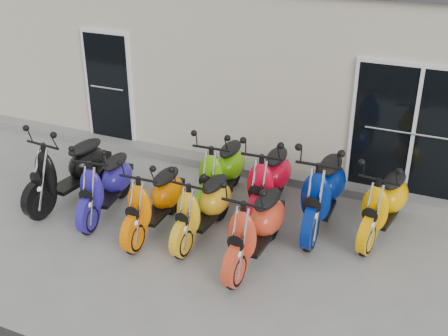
{
  "coord_description": "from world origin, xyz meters",
  "views": [
    {
      "loc": [
        3.25,
        -6.61,
        4.55
      ],
      "look_at": [
        0.0,
        0.6,
        0.75
      ],
      "focal_mm": 45.0,
      "sensor_mm": 36.0,
      "label": 1
    }
  ],
  "objects_px": {
    "scooter_front_orange_b": "(203,199)",
    "scooter_back_red": "(269,172)",
    "scooter_front_orange_a": "(154,192)",
    "scooter_front_black": "(67,161)",
    "scooter_back_blue": "(324,181)",
    "scooter_front_blue": "(105,176)",
    "scooter_front_red": "(256,217)",
    "scooter_back_green": "(222,163)",
    "scooter_back_yellow": "(385,195)"
  },
  "relations": [
    {
      "from": "scooter_front_orange_a",
      "to": "scooter_front_orange_b",
      "type": "xyz_separation_m",
      "value": [
        0.73,
        0.15,
        -0.03
      ]
    },
    {
      "from": "scooter_back_red",
      "to": "scooter_back_blue",
      "type": "height_order",
      "value": "scooter_back_blue"
    },
    {
      "from": "scooter_back_blue",
      "to": "scooter_back_green",
      "type": "bearing_deg",
      "value": 174.97
    },
    {
      "from": "scooter_front_blue",
      "to": "scooter_front_orange_a",
      "type": "bearing_deg",
      "value": -17.18
    },
    {
      "from": "scooter_back_yellow",
      "to": "scooter_back_red",
      "type": "bearing_deg",
      "value": -168.97
    },
    {
      "from": "scooter_front_orange_b",
      "to": "scooter_back_blue",
      "type": "relative_size",
      "value": 0.84
    },
    {
      "from": "scooter_front_blue",
      "to": "scooter_back_yellow",
      "type": "bearing_deg",
      "value": 6.86
    },
    {
      "from": "scooter_front_red",
      "to": "scooter_back_red",
      "type": "xyz_separation_m",
      "value": [
        -0.3,
        1.33,
        0.03
      ]
    },
    {
      "from": "scooter_front_orange_b",
      "to": "scooter_front_black",
      "type": "bearing_deg",
      "value": -179.68
    },
    {
      "from": "scooter_back_green",
      "to": "scooter_back_red",
      "type": "relative_size",
      "value": 0.97
    },
    {
      "from": "scooter_front_orange_b",
      "to": "scooter_back_blue",
      "type": "xyz_separation_m",
      "value": [
        1.5,
        1.02,
        0.12
      ]
    },
    {
      "from": "scooter_front_blue",
      "to": "scooter_back_blue",
      "type": "relative_size",
      "value": 0.87
    },
    {
      "from": "scooter_front_red",
      "to": "scooter_back_green",
      "type": "distance_m",
      "value": 1.77
    },
    {
      "from": "scooter_front_orange_a",
      "to": "scooter_back_green",
      "type": "xyz_separation_m",
      "value": [
        0.52,
        1.25,
        0.04
      ]
    },
    {
      "from": "scooter_front_black",
      "to": "scooter_front_red",
      "type": "bearing_deg",
      "value": -1.06
    },
    {
      "from": "scooter_front_orange_b",
      "to": "scooter_back_yellow",
      "type": "bearing_deg",
      "value": 27.88
    },
    {
      "from": "scooter_back_green",
      "to": "scooter_front_orange_a",
      "type": "bearing_deg",
      "value": -116.11
    },
    {
      "from": "scooter_front_orange_b",
      "to": "scooter_back_red",
      "type": "xyz_separation_m",
      "value": [
        0.62,
        1.07,
        0.09
      ]
    },
    {
      "from": "scooter_back_red",
      "to": "scooter_back_blue",
      "type": "xyz_separation_m",
      "value": [
        0.88,
        -0.05,
        0.04
      ]
    },
    {
      "from": "scooter_back_blue",
      "to": "scooter_back_yellow",
      "type": "bearing_deg",
      "value": 5.43
    },
    {
      "from": "scooter_front_blue",
      "to": "scooter_back_blue",
      "type": "height_order",
      "value": "scooter_back_blue"
    },
    {
      "from": "scooter_back_red",
      "to": "scooter_front_orange_b",
      "type": "bearing_deg",
      "value": -124.23
    },
    {
      "from": "scooter_front_black",
      "to": "scooter_back_green",
      "type": "bearing_deg",
      "value": 28.81
    },
    {
      "from": "scooter_back_red",
      "to": "scooter_back_blue",
      "type": "distance_m",
      "value": 0.88
    },
    {
      "from": "scooter_front_orange_a",
      "to": "scooter_back_red",
      "type": "xyz_separation_m",
      "value": [
        1.35,
        1.22,
        0.06
      ]
    },
    {
      "from": "scooter_back_green",
      "to": "scooter_back_red",
      "type": "distance_m",
      "value": 0.83
    },
    {
      "from": "scooter_front_blue",
      "to": "scooter_front_red",
      "type": "bearing_deg",
      "value": -14.38
    },
    {
      "from": "scooter_back_green",
      "to": "scooter_back_red",
      "type": "bearing_deg",
      "value": -5.64
    },
    {
      "from": "scooter_front_blue",
      "to": "scooter_front_red",
      "type": "distance_m",
      "value": 2.63
    },
    {
      "from": "scooter_front_black",
      "to": "scooter_back_yellow",
      "type": "xyz_separation_m",
      "value": [
        4.87,
        1.05,
        -0.06
      ]
    },
    {
      "from": "scooter_front_red",
      "to": "scooter_back_yellow",
      "type": "distance_m",
      "value": 2.03
    },
    {
      "from": "scooter_front_orange_b",
      "to": "scooter_front_red",
      "type": "distance_m",
      "value": 0.96
    },
    {
      "from": "scooter_front_black",
      "to": "scooter_front_orange_a",
      "type": "height_order",
      "value": "scooter_front_black"
    },
    {
      "from": "scooter_front_red",
      "to": "scooter_front_black",
      "type": "bearing_deg",
      "value": 175.87
    },
    {
      "from": "scooter_front_orange_b",
      "to": "scooter_back_yellow",
      "type": "xyz_separation_m",
      "value": [
        2.39,
        1.14,
        0.03
      ]
    },
    {
      "from": "scooter_back_red",
      "to": "scooter_back_green",
      "type": "bearing_deg",
      "value": 173.83
    },
    {
      "from": "scooter_front_black",
      "to": "scooter_front_blue",
      "type": "relative_size",
      "value": 1.1
    },
    {
      "from": "scooter_front_orange_a",
      "to": "scooter_back_yellow",
      "type": "distance_m",
      "value": 3.37
    },
    {
      "from": "scooter_front_blue",
      "to": "scooter_back_yellow",
      "type": "xyz_separation_m",
      "value": [
        4.08,
        1.15,
        0.01
      ]
    },
    {
      "from": "scooter_front_red",
      "to": "scooter_back_blue",
      "type": "height_order",
      "value": "scooter_back_blue"
    },
    {
      "from": "scooter_back_red",
      "to": "scooter_front_blue",
      "type": "bearing_deg",
      "value": -159.01
    },
    {
      "from": "scooter_front_orange_a",
      "to": "scooter_front_orange_b",
      "type": "bearing_deg",
      "value": 9.35
    },
    {
      "from": "scooter_back_blue",
      "to": "scooter_back_red",
      "type": "bearing_deg",
      "value": 174.44
    },
    {
      "from": "scooter_back_red",
      "to": "scooter_back_blue",
      "type": "relative_size",
      "value": 0.95
    },
    {
      "from": "scooter_front_blue",
      "to": "scooter_back_blue",
      "type": "distance_m",
      "value": 3.36
    },
    {
      "from": "scooter_front_black",
      "to": "scooter_back_red",
      "type": "relative_size",
      "value": 1.01
    },
    {
      "from": "scooter_front_black",
      "to": "scooter_back_blue",
      "type": "distance_m",
      "value": 4.09
    },
    {
      "from": "scooter_front_red",
      "to": "scooter_back_blue",
      "type": "relative_size",
      "value": 0.91
    },
    {
      "from": "scooter_back_blue",
      "to": "scooter_back_yellow",
      "type": "xyz_separation_m",
      "value": [
        0.89,
        0.12,
        -0.09
      ]
    },
    {
      "from": "scooter_back_red",
      "to": "scooter_front_red",
      "type": "bearing_deg",
      "value": -81.26
    }
  ]
}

